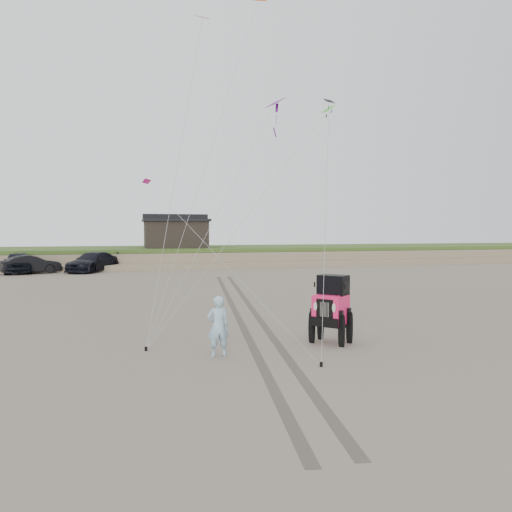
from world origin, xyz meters
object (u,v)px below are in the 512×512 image
object	(u,v)px
cabin	(175,232)
truck_b	(31,264)
jeep	(331,316)
man	(218,326)
truck_c	(93,262)
truck_a	(18,262)

from	to	relation	value
cabin	truck_b	distance (m)	14.60
jeep	man	bearing A→B (deg)	-121.28
truck_c	cabin	bearing A→B (deg)	70.73
truck_b	truck_c	world-z (taller)	truck_c
truck_b	truck_c	size ratio (longest dim) A/B	0.80
truck_a	man	size ratio (longest dim) A/B	3.00
cabin	man	distance (m)	37.22
cabin	man	size ratio (longest dim) A/B	3.81
truck_a	truck_b	size ratio (longest dim) A/B	1.12
truck_b	man	distance (m)	31.04
truck_a	jeep	distance (m)	33.08
truck_c	jeep	world-z (taller)	jeep
truck_b	jeep	size ratio (longest dim) A/B	1.00
truck_a	jeep	size ratio (longest dim) A/B	1.12
truck_a	jeep	world-z (taller)	truck_a
truck_a	truck_c	world-z (taller)	truck_a
man	jeep	bearing A→B (deg)	-170.17
cabin	truck_a	world-z (taller)	cabin
truck_b	jeep	world-z (taller)	jeep
truck_a	truck_b	world-z (taller)	truck_a
cabin	truck_b	bearing A→B (deg)	-148.40
truck_c	man	distance (m)	30.65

